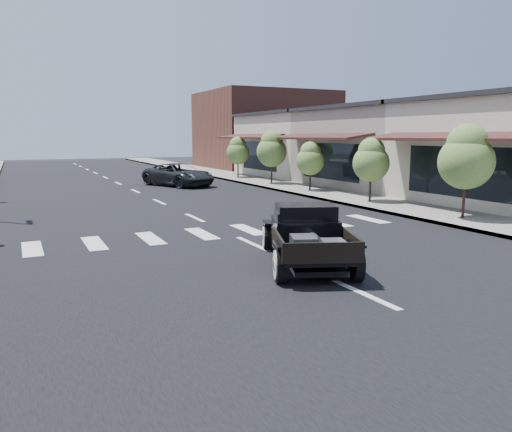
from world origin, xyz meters
name	(u,v)px	position (x,y,z in m)	size (l,w,h in m)	color
ground	(287,260)	(0.00, 0.00, 0.00)	(120.00, 120.00, 0.00)	black
road	(144,195)	(0.00, 15.00, 0.01)	(14.00, 80.00, 0.02)	black
road_markings	(172,208)	(0.00, 10.00, 0.00)	(12.00, 60.00, 0.06)	silver
sidewalk_right	(289,187)	(8.50, 15.00, 0.07)	(3.00, 80.00, 0.15)	gray
storefront_mid	(400,149)	(15.00, 13.00, 2.25)	(10.00, 9.00, 4.50)	gray
storefront_far	(318,146)	(15.00, 22.00, 2.25)	(10.00, 9.00, 4.50)	beige
far_building_right	(265,131)	(15.50, 32.00, 3.50)	(11.00, 10.00, 7.00)	brown
small_tree_a	(465,173)	(8.30, 2.14, 1.74)	(1.90, 1.90, 3.17)	olive
small_tree_b	(371,171)	(8.30, 7.30, 1.50)	(1.62, 1.62, 2.69)	olive
small_tree_c	(310,167)	(8.30, 12.34, 1.39)	(1.49, 1.49, 2.48)	olive
small_tree_d	(272,158)	(8.30, 16.79, 1.68)	(1.84, 1.84, 3.07)	olive
small_tree_e	(238,158)	(8.30, 21.90, 1.51)	(1.63, 1.63, 2.71)	olive
hotrod_pickup	(306,235)	(0.19, -0.55, 0.73)	(1.95, 4.18, 1.45)	black
second_car	(179,175)	(3.01, 18.80, 0.68)	(2.26, 4.90, 1.36)	black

